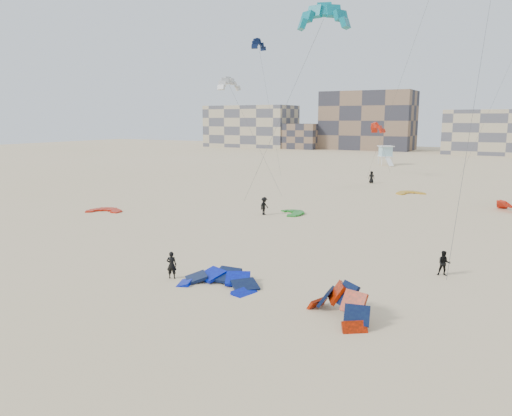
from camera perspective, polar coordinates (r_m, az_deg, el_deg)
The scene contains 20 objects.
ground at distance 28.96m, azimuth -6.50°, elevation -9.26°, with size 320.00×320.00×0.00m, color beige.
kite_ground_blue at distance 29.50m, azimuth -4.36°, elevation -8.85°, with size 4.87×4.97×1.31m, color #001FB9, non-canonical shape.
kite_ground_orange at distance 25.27m, azimuth 9.38°, elevation -12.30°, with size 3.99×2.81×2.76m, color #ED1E00, non-canonical shape.
kite_ground_red at distance 54.68m, azimuth -16.93°, elevation -0.39°, with size 3.37×3.57×0.44m, color red, non-canonical shape.
kite_ground_green at distance 51.23m, azimuth 4.16°, elevation -0.66°, with size 3.11×3.30×0.47m, color #207D22, non-canonical shape.
kite_ground_red_far at distance 59.07m, azimuth 26.97°, elevation -0.30°, with size 3.26×2.92×1.80m, color red, non-canonical shape.
kite_ground_yellow at distance 67.76m, azimuth 17.23°, elevation 1.57°, with size 3.42×3.59×0.46m, color gold, non-canonical shape.
kitesurfer_main at distance 30.90m, azimuth -9.62°, elevation -6.44°, with size 0.62×0.40×1.69m, color black.
kitesurfer_b at distance 33.12m, azimuth 20.69°, elevation -5.94°, with size 0.76×0.59×1.57m, color black.
kitesurfer_c at distance 50.41m, azimuth 0.95°, elevation 0.24°, with size 1.17×0.67×1.82m, color black.
kitesurfer_e at distance 77.29m, azimuth 13.06°, elevation 3.45°, with size 0.89×0.58×1.83m, color black.
kite_fly_teal_a at distance 46.95m, azimuth 7.75°, elevation 20.61°, with size 12.25×5.53×18.93m.
kite_fly_grey at distance 63.70m, azimuth -3.09°, elevation 13.83°, with size 11.22×5.71×13.89m.
kite_fly_navy at distance 80.33m, azimuth 0.30°, elevation 18.08°, with size 6.50×3.47×20.71m.
kite_fly_red at distance 84.71m, azimuth 13.71°, elevation 8.80°, with size 5.08×4.79×8.49m.
lifeguard_tower_far at distance 108.70m, azimuth 14.56°, elevation 5.83°, with size 3.94×6.05×4.02m.
condo_west_a at distance 174.80m, azimuth -0.59°, elevation 9.32°, with size 30.00×15.00×14.00m, color tan.
condo_west_b at distance 162.81m, azimuth 12.66°, elevation 9.71°, with size 28.00×14.00×18.00m, color #7B5F4A.
condo_mid at distance 152.35m, azimuth 26.89°, elevation 7.73°, with size 32.00×16.00×12.00m, color tan.
condo_fill_left at distance 164.12m, azimuth 5.22°, elevation 8.17°, with size 12.00×10.00×8.00m, color #7B5F4A.
Camera 1 is at (15.93, -22.19, 9.60)m, focal length 35.00 mm.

